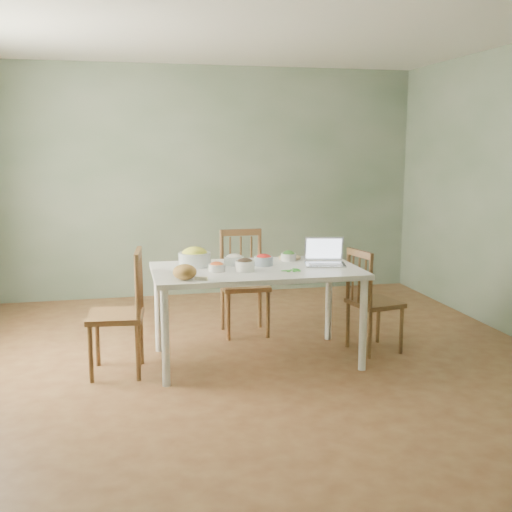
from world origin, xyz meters
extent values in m
cube|color=brown|center=(0.00, 0.00, 0.00)|extent=(5.00, 5.00, 0.00)
cube|color=white|center=(0.00, 0.00, 2.70)|extent=(5.00, 5.00, 0.00)
cube|color=gray|center=(0.00, 2.50, 1.35)|extent=(5.00, 0.00, 2.70)
cube|color=gray|center=(0.00, -2.50, 1.35)|extent=(5.00, 0.00, 2.70)
ellipsoid|color=olive|center=(-0.61, -0.31, 0.84)|extent=(0.21, 0.21, 0.12)
cube|color=beige|center=(-0.50, -0.36, 0.80)|extent=(0.10, 0.06, 0.03)
cylinder|color=#C3B188|center=(0.39, 0.38, 0.80)|extent=(0.25, 0.25, 0.02)
camera|label=1|loc=(-1.07, -4.82, 1.76)|focal=43.29mm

